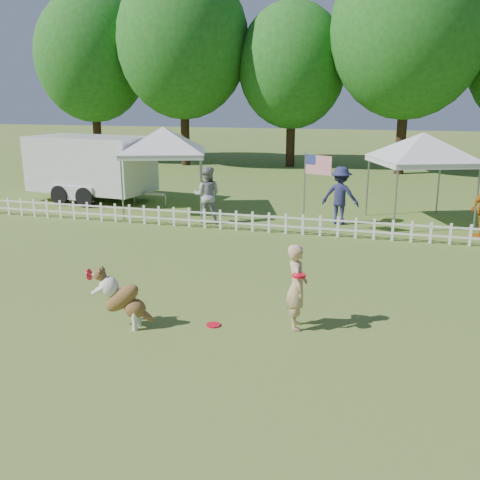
{
  "coord_description": "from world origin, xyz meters",
  "views": [
    {
      "loc": [
        2.56,
        -7.92,
        3.86
      ],
      "look_at": [
        -0.23,
        2.0,
        1.1
      ],
      "focal_mm": 40.0,
      "sensor_mm": 36.0,
      "label": 1
    }
  ],
  "objects": [
    {
      "name": "dog",
      "position": [
        -1.69,
        -0.21,
        0.53
      ],
      "size": [
        1.06,
        0.46,
        1.06
      ],
      "primitive_type": null,
      "rotation": [
        0.0,
        0.0,
        0.11
      ],
      "color": "brown",
      "rests_on": "ground"
    },
    {
      "name": "tree_center_right",
      "position": [
        3.0,
        21.0,
        6.3
      ],
      "size": [
        7.6,
        7.6,
        12.6
      ],
      "primitive_type": null,
      "color": "#1D5418",
      "rests_on": "ground"
    },
    {
      "name": "handler",
      "position": [
        1.17,
        0.58,
        0.75
      ],
      "size": [
        0.5,
        0.62,
        1.49
      ],
      "primitive_type": "imported",
      "rotation": [
        0.0,
        0.0,
        1.86
      ],
      "color": "tan",
      "rests_on": "ground"
    },
    {
      "name": "spectator_a",
      "position": [
        -2.9,
        7.71,
        0.89
      ],
      "size": [
        0.96,
        0.8,
        1.78
      ],
      "primitive_type": "imported",
      "rotation": [
        0.0,
        0.0,
        3.3
      ],
      "color": "#99979C",
      "rests_on": "ground"
    },
    {
      "name": "canopy_tent_right",
      "position": [
        3.48,
        9.48,
        1.38
      ],
      "size": [
        3.47,
        3.47,
        2.77
      ],
      "primitive_type": null,
      "rotation": [
        0.0,
        0.0,
        0.37
      ],
      "color": "silver",
      "rests_on": "ground"
    },
    {
      "name": "spectator_b",
      "position": [
        1.14,
        8.69,
        0.9
      ],
      "size": [
        1.25,
        0.84,
        1.8
      ],
      "primitive_type": "imported",
      "rotation": [
        0.0,
        0.0,
        2.98
      ],
      "color": "#24264D",
      "rests_on": "ground"
    },
    {
      "name": "tree_center_left",
      "position": [
        -3.0,
        22.5,
        4.9
      ],
      "size": [
        6.0,
        6.0,
        9.8
      ],
      "primitive_type": null,
      "color": "#1D5418",
      "rests_on": "ground"
    },
    {
      "name": "flag_pole",
      "position": [
        0.22,
        7.33,
        1.17
      ],
      "size": [
        0.87,
        0.42,
        2.34
      ],
      "primitive_type": null,
      "rotation": [
        0.0,
        0.0,
        -0.38
      ],
      "color": "gray",
      "rests_on": "ground"
    },
    {
      "name": "tree_far_left",
      "position": [
        -15.0,
        22.0,
        5.5
      ],
      "size": [
        6.6,
        6.6,
        11.0
      ],
      "primitive_type": null,
      "color": "#1D5418",
      "rests_on": "ground"
    },
    {
      "name": "frisbee_on_turf",
      "position": [
        -0.22,
        0.26,
        0.01
      ],
      "size": [
        0.27,
        0.27,
        0.02
      ],
      "primitive_type": "cylinder",
      "rotation": [
        0.0,
        0.0,
        -0.09
      ],
      "color": "red",
      "rests_on": "ground"
    },
    {
      "name": "ground",
      "position": [
        0.0,
        0.0,
        0.0
      ],
      "size": [
        120.0,
        120.0,
        0.0
      ],
      "primitive_type": "plane",
      "color": "#406E22",
      "rests_on": "ground"
    },
    {
      "name": "tree_left",
      "position": [
        -9.0,
        21.5,
        6.0
      ],
      "size": [
        7.4,
        7.4,
        12.0
      ],
      "primitive_type": null,
      "color": "#1D5418",
      "rests_on": "ground"
    },
    {
      "name": "picket_fence",
      "position": [
        0.0,
        7.0,
        0.3
      ],
      "size": [
        22.0,
        0.08,
        0.6
      ],
      "primitive_type": null,
      "color": "white",
      "rests_on": "ground"
    },
    {
      "name": "cargo_trailer",
      "position": [
        -8.38,
        10.1,
        1.25
      ],
      "size": [
        5.94,
        3.2,
        2.49
      ],
      "primitive_type": null,
      "rotation": [
        0.0,
        0.0,
        -0.13
      ],
      "color": "silver",
      "rests_on": "ground"
    },
    {
      "name": "canopy_tent_left",
      "position": [
        -4.91,
        9.06,
        1.42
      ],
      "size": [
        3.48,
        3.48,
        2.84
      ],
      "primitive_type": null,
      "rotation": [
        0.0,
        0.0,
        0.33
      ],
      "color": "silver",
      "rests_on": "ground"
    }
  ]
}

